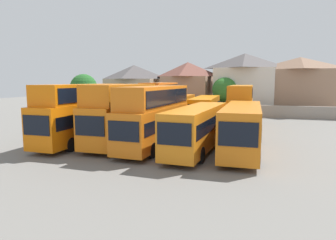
{
  "coord_description": "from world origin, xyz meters",
  "views": [
    {
      "loc": [
        8.1,
        -22.5,
        5.34
      ],
      "look_at": [
        0.0,
        3.0,
        1.83
      ],
      "focal_mm": 31.86,
      "sensor_mm": 36.0,
      "label": 1
    }
  ],
  "objects_px": {
    "bus_8": "(205,109)",
    "tree_behind_wall": "(84,88)",
    "house_terrace_left": "(134,87)",
    "tree_left_of_lot": "(224,90)",
    "bus_9": "(241,103)",
    "bus_5": "(242,126)",
    "bus_3": "(155,113)",
    "bus_7": "(177,108)",
    "bus_1": "(84,110)",
    "house_terrace_right": "(244,83)",
    "bus_2": "(122,111)",
    "house_terrace_centre": "(188,86)",
    "house_terrace_far_right": "(299,85)",
    "bus_6": "(160,100)",
    "bus_4": "(198,126)"
  },
  "relations": [
    {
      "from": "bus_8",
      "to": "tree_behind_wall",
      "type": "height_order",
      "value": "tree_behind_wall"
    },
    {
      "from": "house_terrace_left",
      "to": "tree_left_of_lot",
      "type": "distance_m",
      "value": 17.98
    },
    {
      "from": "bus_9",
      "to": "tree_left_of_lot",
      "type": "height_order",
      "value": "tree_left_of_lot"
    },
    {
      "from": "tree_left_of_lot",
      "to": "tree_behind_wall",
      "type": "xyz_separation_m",
      "value": [
        -22.37,
        -5.5,
        0.32
      ]
    },
    {
      "from": "tree_behind_wall",
      "to": "bus_5",
      "type": "bearing_deg",
      "value": -36.76
    },
    {
      "from": "bus_3",
      "to": "bus_7",
      "type": "bearing_deg",
      "value": -170.53
    },
    {
      "from": "bus_1",
      "to": "tree_behind_wall",
      "type": "distance_m",
      "value": 24.5
    },
    {
      "from": "bus_9",
      "to": "house_terrace_right",
      "type": "distance_m",
      "value": 16.53
    },
    {
      "from": "bus_3",
      "to": "tree_left_of_lot",
      "type": "distance_m",
      "value": 26.14
    },
    {
      "from": "bus_2",
      "to": "house_terrace_left",
      "type": "bearing_deg",
      "value": -158.8
    },
    {
      "from": "house_terrace_centre",
      "to": "house_terrace_far_right",
      "type": "xyz_separation_m",
      "value": [
        18.34,
        0.91,
        0.25
      ]
    },
    {
      "from": "bus_5",
      "to": "tree_left_of_lot",
      "type": "xyz_separation_m",
      "value": [
        -4.5,
        25.57,
        1.93
      ]
    },
    {
      "from": "bus_6",
      "to": "tree_left_of_lot",
      "type": "relative_size",
      "value": 2.0
    },
    {
      "from": "tree_left_of_lot",
      "to": "house_terrace_centre",
      "type": "bearing_deg",
      "value": 153.89
    },
    {
      "from": "house_terrace_far_right",
      "to": "bus_9",
      "type": "bearing_deg",
      "value": -115.69
    },
    {
      "from": "bus_7",
      "to": "tree_left_of_lot",
      "type": "distance_m",
      "value": 13.65
    },
    {
      "from": "bus_2",
      "to": "bus_8",
      "type": "height_order",
      "value": "bus_2"
    },
    {
      "from": "bus_8",
      "to": "tree_behind_wall",
      "type": "relative_size",
      "value": 1.73
    },
    {
      "from": "bus_3",
      "to": "bus_7",
      "type": "distance_m",
      "value": 13.32
    },
    {
      "from": "bus_6",
      "to": "house_terrace_far_right",
      "type": "bearing_deg",
      "value": 126.98
    },
    {
      "from": "bus_5",
      "to": "house_terrace_right",
      "type": "distance_m",
      "value": 29.86
    },
    {
      "from": "house_terrace_far_right",
      "to": "tree_behind_wall",
      "type": "xyz_separation_m",
      "value": [
        -33.8,
        -9.79,
        -0.39
      ]
    },
    {
      "from": "bus_8",
      "to": "house_terrace_far_right",
      "type": "height_order",
      "value": "house_terrace_far_right"
    },
    {
      "from": "house_terrace_right",
      "to": "bus_7",
      "type": "bearing_deg",
      "value": -112.45
    },
    {
      "from": "house_terrace_centre",
      "to": "house_terrace_far_right",
      "type": "relative_size",
      "value": 0.81
    },
    {
      "from": "house_terrace_left",
      "to": "tree_behind_wall",
      "type": "height_order",
      "value": "house_terrace_left"
    },
    {
      "from": "bus_2",
      "to": "bus_7",
      "type": "bearing_deg",
      "value": 173.37
    },
    {
      "from": "bus_2",
      "to": "bus_4",
      "type": "relative_size",
      "value": 0.89
    },
    {
      "from": "house_terrace_right",
      "to": "bus_8",
      "type": "bearing_deg",
      "value": -102.02
    },
    {
      "from": "bus_4",
      "to": "bus_5",
      "type": "relative_size",
      "value": 0.99
    },
    {
      "from": "house_terrace_centre",
      "to": "house_terrace_right",
      "type": "bearing_deg",
      "value": 4.1
    },
    {
      "from": "bus_3",
      "to": "house_terrace_far_right",
      "type": "distance_m",
      "value": 33.34
    },
    {
      "from": "bus_5",
      "to": "bus_1",
      "type": "bearing_deg",
      "value": -89.62
    },
    {
      "from": "bus_6",
      "to": "house_terrace_centre",
      "type": "xyz_separation_m",
      "value": [
        -0.14,
        15.39,
        1.52
      ]
    },
    {
      "from": "bus_9",
      "to": "bus_3",
      "type": "bearing_deg",
      "value": -24.41
    },
    {
      "from": "bus_1",
      "to": "bus_6",
      "type": "distance_m",
      "value": 14.14
    },
    {
      "from": "bus_5",
      "to": "bus_9",
      "type": "bearing_deg",
      "value": -176.85
    },
    {
      "from": "bus_3",
      "to": "house_terrace_far_right",
      "type": "relative_size",
      "value": 1.01
    },
    {
      "from": "bus_1",
      "to": "bus_5",
      "type": "height_order",
      "value": "bus_1"
    },
    {
      "from": "house_terrace_left",
      "to": "house_terrace_right",
      "type": "distance_m",
      "value": 20.34
    },
    {
      "from": "bus_4",
      "to": "bus_3",
      "type": "bearing_deg",
      "value": -91.05
    },
    {
      "from": "house_terrace_far_right",
      "to": "bus_2",
      "type": "bearing_deg",
      "value": -119.46
    },
    {
      "from": "bus_2",
      "to": "house_terrace_centre",
      "type": "relative_size",
      "value": 1.17
    },
    {
      "from": "house_terrace_centre",
      "to": "house_terrace_right",
      "type": "xyz_separation_m",
      "value": [
        9.7,
        0.7,
        0.66
      ]
    },
    {
      "from": "bus_1",
      "to": "house_terrace_left",
      "type": "height_order",
      "value": "house_terrace_left"
    },
    {
      "from": "bus_1",
      "to": "house_terrace_right",
      "type": "bearing_deg",
      "value": 158.65
    },
    {
      "from": "house_terrace_centre",
      "to": "house_terrace_far_right",
      "type": "bearing_deg",
      "value": 2.84
    },
    {
      "from": "house_terrace_left",
      "to": "bus_4",
      "type": "bearing_deg",
      "value": -58.18
    },
    {
      "from": "bus_1",
      "to": "house_terrace_left",
      "type": "distance_m",
      "value": 31.2
    },
    {
      "from": "bus_4",
      "to": "bus_7",
      "type": "relative_size",
      "value": 1.11
    }
  ]
}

